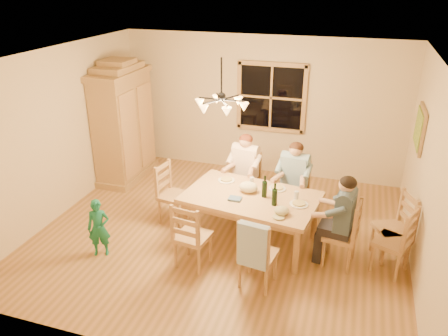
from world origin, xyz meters
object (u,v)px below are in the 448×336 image
(wine_bottle_a, at_px, (265,186))
(chair_near_right, at_px, (258,264))
(chandelier, at_px, (222,103))
(chair_far_left, at_px, (245,192))
(dining_table, at_px, (251,202))
(chair_near_left, at_px, (193,246))
(adult_slate_man, at_px, (344,210))
(armoire, at_px, (124,126))
(chair_end_left, at_px, (174,204))
(chair_spare_back, at_px, (390,239))
(adult_plaid_man, at_px, (294,172))
(chair_end_right, at_px, (339,244))
(adult_woman, at_px, (245,163))
(wine_bottle_b, at_px, (275,194))
(chair_spare_front, at_px, (391,252))
(chair_far_right, at_px, (292,202))
(child, at_px, (99,228))

(wine_bottle_a, bearing_deg, chair_near_right, -80.94)
(chandelier, relative_size, chair_far_left, 0.78)
(dining_table, height_order, chair_near_left, chair_near_left)
(chair_far_left, bearing_deg, adult_slate_man, 153.43)
(armoire, height_order, chair_end_left, armoire)
(chair_far_left, bearing_deg, chair_spare_back, 169.51)
(dining_table, bearing_deg, adult_plaid_man, 59.61)
(chandelier, bearing_deg, chair_near_left, -97.92)
(armoire, bearing_deg, adult_plaid_man, -11.18)
(chair_far_left, relative_size, chair_spare_back, 1.00)
(adult_plaid_man, bearing_deg, wine_bottle_a, 77.69)
(chair_end_right, xyz_separation_m, adult_woman, (-1.65, 1.14, 0.54))
(wine_bottle_a, distance_m, wine_bottle_b, 0.27)
(armoire, bearing_deg, adult_woman, -12.20)
(dining_table, distance_m, chair_far_left, 1.08)
(chair_near_left, relative_size, adult_woman, 1.13)
(chair_near_left, relative_size, chair_spare_front, 1.00)
(chair_far_right, xyz_separation_m, chair_end_left, (-1.80, -0.65, 0.00))
(dining_table, distance_m, chair_far_right, 1.04)
(armoire, height_order, child, armoire)
(chair_far_right, bearing_deg, armoire, -3.16)
(adult_slate_man, xyz_separation_m, wine_bottle_b, (-0.93, 0.01, 0.08))
(dining_table, height_order, adult_woman, adult_woman)
(armoire, height_order, chair_end_right, armoire)
(chair_end_right, bearing_deg, child, 111.81)
(chair_end_left, distance_m, wine_bottle_a, 1.63)
(chair_end_left, distance_m, chair_end_right, 2.64)
(armoire, relative_size, chair_near_right, 2.32)
(adult_plaid_man, distance_m, chair_spare_front, 1.87)
(child, height_order, chair_spare_back, chair_spare_back)
(chair_end_left, distance_m, adult_slate_man, 2.70)
(armoire, xyz_separation_m, wine_bottle_b, (3.27, -1.68, -0.13))
(wine_bottle_b, bearing_deg, chair_far_right, 83.48)
(chair_near_right, distance_m, wine_bottle_a, 1.17)
(chair_near_left, height_order, adult_plaid_man, adult_plaid_man)
(chair_end_right, bearing_deg, chandelier, 89.67)
(armoire, relative_size, chair_spare_back, 2.32)
(wine_bottle_b, xyz_separation_m, child, (-2.33, -0.81, -0.49))
(chair_near_right, xyz_separation_m, child, (-2.30, -0.03, 0.13))
(adult_plaid_man, relative_size, wine_bottle_a, 2.65)
(armoire, xyz_separation_m, chair_far_left, (2.55, -0.55, -0.75))
(chair_end_left, height_order, child, chair_end_left)
(armoire, distance_m, chair_end_right, 4.59)
(dining_table, bearing_deg, armoire, 152.48)
(chair_end_left, height_order, wine_bottle_a, wine_bottle_a)
(dining_table, bearing_deg, chair_end_left, 171.99)
(chair_near_left, bearing_deg, chandelier, 90.09)
(armoire, distance_m, wine_bottle_b, 3.68)
(chair_end_left, height_order, adult_woman, adult_woman)
(adult_plaid_man, height_order, wine_bottle_b, adult_plaid_man)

